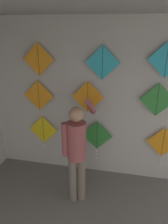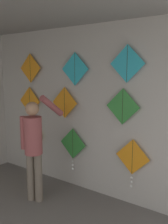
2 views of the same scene
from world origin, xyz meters
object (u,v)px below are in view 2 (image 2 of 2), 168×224
at_px(kite_3, 30,101).
at_px(kite_6, 30,68).
at_px(kite_0, 32,136).
at_px(kite_2, 132,160).
at_px(kite_7, 75,69).
at_px(shopkeeper, 34,142).
at_px(kite_8, 127,64).
at_px(kite_4, 65,103).
at_px(kite_1, 73,146).
at_px(kite_5, 123,107).

bearing_deg(kite_3, kite_6, 0.00).
xyz_separation_m(kite_0, kite_2, (2.17, -0.00, -0.03)).
distance_m(kite_2, kite_3, 2.32).
bearing_deg(kite_0, kite_7, 0.04).
height_order(shopkeeper, kite_6, kite_6).
height_order(kite_2, kite_7, kite_7).
distance_m(kite_2, kite_8, 1.43).
distance_m(kite_3, kite_8, 2.19).
xyz_separation_m(shopkeeper, kite_2, (1.34, 0.73, -0.21)).
xyz_separation_m(kite_4, kite_7, (0.23, 0.00, 0.58)).
height_order(kite_1, kite_5, kite_5).
bearing_deg(kite_1, kite_6, 179.94).
relative_size(kite_4, kite_5, 1.00).
bearing_deg(kite_2, kite_1, 180.00).
height_order(shopkeeper, kite_2, shopkeeper).
distance_m(kite_0, kite_8, 2.47).
distance_m(kite_5, kite_6, 2.05).
height_order(kite_0, kite_8, kite_8).
bearing_deg(kite_0, kite_8, 0.02).
xyz_separation_m(shopkeeper, kite_6, (-0.82, 0.73, 1.15)).
bearing_deg(kite_7, kite_6, 180.00).
distance_m(kite_5, kite_7, 1.06).
bearing_deg(kite_0, kite_5, 0.02).
bearing_deg(kite_7, kite_4, 180.00).
xyz_separation_m(kite_5, kite_6, (-1.97, 0.00, 0.57)).
relative_size(kite_2, kite_7, 1.38).
height_order(kite_3, kite_6, kite_6).
distance_m(kite_4, kite_8, 1.35).
bearing_deg(kite_3, kite_0, -1.03).
height_order(kite_7, kite_8, kite_8).
distance_m(kite_1, kite_6, 1.70).
xyz_separation_m(shopkeeper, kite_7, (0.25, 0.73, 1.13)).
height_order(kite_1, kite_6, kite_6).
height_order(kite_6, kite_7, kite_6).
distance_m(kite_0, kite_1, 1.03).
relative_size(kite_5, kite_6, 1.00).
bearing_deg(kite_7, kite_3, 180.00).
bearing_deg(kite_6, kite_5, 0.00).
relative_size(kite_4, kite_6, 1.00).
relative_size(kite_0, kite_4, 1.25).
bearing_deg(kite_1, shopkeeper, -104.96).
xyz_separation_m(kite_2, kite_3, (-2.21, 0.00, 0.73)).
bearing_deg(kite_4, kite_0, -179.95).
xyz_separation_m(shopkeeper, kite_1, (0.20, 0.73, -0.21)).
relative_size(kite_1, kite_2, 1.00).
xyz_separation_m(kite_3, kite_8, (2.08, 0.00, 0.69)).
xyz_separation_m(kite_0, kite_1, (1.03, -0.00, -0.02)).
bearing_deg(shopkeeper, kite_5, 13.94).
bearing_deg(kite_0, kite_3, 178.97).
bearing_deg(shopkeeper, kite_0, 120.09).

